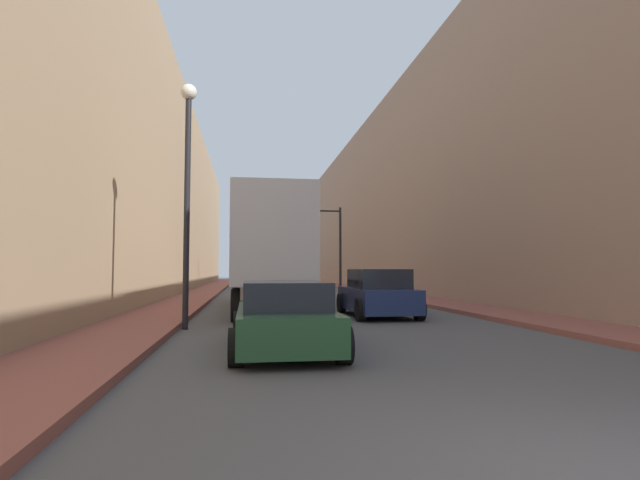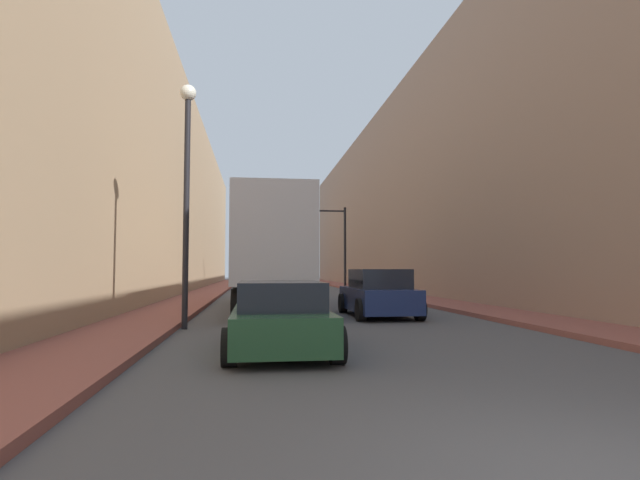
{
  "view_description": "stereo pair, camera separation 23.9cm",
  "coord_description": "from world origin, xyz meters",
  "px_view_note": "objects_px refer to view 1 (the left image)",
  "views": [
    {
      "loc": [
        -2.85,
        -3.2,
        1.58
      ],
      "look_at": [
        -0.62,
        12.05,
        2.5
      ],
      "focal_mm": 28.0,
      "sensor_mm": 36.0,
      "label": 1
    },
    {
      "loc": [
        -2.61,
        -3.23,
        1.58
      ],
      "look_at": [
        -0.62,
        12.05,
        2.5
      ],
      "focal_mm": 28.0,
      "sensor_mm": 36.0,
      "label": 2
    }
  ],
  "objects_px": {
    "suv_car": "(377,294)",
    "street_lamp": "(188,170)",
    "sedan_car": "(284,317)",
    "semi_truck": "(266,251)",
    "traffic_signal_gantry": "(318,232)"
  },
  "relations": [
    {
      "from": "traffic_signal_gantry",
      "to": "suv_car",
      "type": "bearing_deg",
      "value": -92.87
    },
    {
      "from": "semi_truck",
      "to": "sedan_car",
      "type": "bearing_deg",
      "value": -90.33
    },
    {
      "from": "sedan_car",
      "to": "street_lamp",
      "type": "height_order",
      "value": "street_lamp"
    },
    {
      "from": "sedan_car",
      "to": "suv_car",
      "type": "xyz_separation_m",
      "value": [
        3.68,
        6.71,
        0.11
      ]
    },
    {
      "from": "semi_truck",
      "to": "street_lamp",
      "type": "distance_m",
      "value": 8.33
    },
    {
      "from": "semi_truck",
      "to": "sedan_car",
      "type": "relative_size",
      "value": 3.25
    },
    {
      "from": "suv_car",
      "to": "sedan_car",
      "type": "bearing_deg",
      "value": -118.73
    },
    {
      "from": "semi_truck",
      "to": "traffic_signal_gantry",
      "type": "bearing_deg",
      "value": 74.8
    },
    {
      "from": "sedan_car",
      "to": "traffic_signal_gantry",
      "type": "xyz_separation_m",
      "value": [
        4.79,
        28.98,
        3.93
      ]
    },
    {
      "from": "suv_car",
      "to": "street_lamp",
      "type": "relative_size",
      "value": 0.67
    },
    {
      "from": "semi_truck",
      "to": "street_lamp",
      "type": "height_order",
      "value": "street_lamp"
    },
    {
      "from": "suv_car",
      "to": "street_lamp",
      "type": "height_order",
      "value": "street_lamp"
    },
    {
      "from": "sedan_car",
      "to": "suv_car",
      "type": "height_order",
      "value": "suv_car"
    },
    {
      "from": "traffic_signal_gantry",
      "to": "street_lamp",
      "type": "distance_m",
      "value": 26.14
    },
    {
      "from": "semi_truck",
      "to": "suv_car",
      "type": "distance_m",
      "value": 6.28
    }
  ]
}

